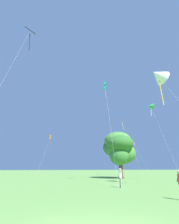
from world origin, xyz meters
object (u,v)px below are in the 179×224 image
object	(u,v)px
kite_white_distant	(158,75)
kite_purple_streamer	(133,145)
tree_left_oak	(119,147)
kite_orange_box	(50,137)
kite_teal_box	(105,87)
kite_green_small	(151,106)
person_with_spool	(120,176)
kite_pink_low	(122,122)
kite_black_large	(29,36)
tree_right_cluster	(119,148)

from	to	relation	value
kite_white_distant	kite_purple_streamer	distance (m)	27.25
kite_white_distant	tree_left_oak	distance (m)	17.80
kite_white_distant	kite_purple_streamer	size ratio (longest dim) A/B	1.56
kite_orange_box	kite_teal_box	distance (m)	26.34
kite_white_distant	kite_teal_box	xyz separation A→B (m)	(-3.92, 8.07, 1.77)
kite_green_small	person_with_spool	world-z (taller)	kite_green_small
kite_pink_low	kite_black_large	size ratio (longest dim) A/B	0.56
kite_pink_low	tree_right_cluster	distance (m)	14.36
kite_green_small	kite_purple_streamer	xyz separation A→B (m)	(2.25, 12.24, -6.09)
kite_orange_box	kite_teal_box	xyz separation A→B (m)	(7.02, -24.98, 4.57)
kite_pink_low	tree_left_oak	size ratio (longest dim) A/B	1.71
kite_pink_low	kite_purple_streamer	distance (m)	6.35
kite_teal_box	tree_right_cluster	world-z (taller)	kite_teal_box
kite_orange_box	kite_purple_streamer	xyz separation A→B (m)	(20.68, -8.10, -2.26)
kite_green_small	tree_left_oak	xyz separation A→B (m)	(-5.72, 3.59, -7.98)
kite_white_distant	kite_orange_box	size ratio (longest dim) A/B	1.31
kite_purple_streamer	kite_teal_box	size ratio (longest dim) A/B	0.58
kite_white_distant	kite_pink_low	distance (m)	25.99
tree_left_oak	tree_right_cluster	bearing A→B (deg)	-116.22
kite_green_small	kite_orange_box	size ratio (longest dim) A/B	1.37
kite_black_large	kite_orange_box	bearing A→B (deg)	75.02
kite_teal_box	tree_left_oak	bearing A→B (deg)	55.35
kite_white_distant	kite_teal_box	bearing A→B (deg)	115.92
kite_teal_box	kite_orange_box	bearing A→B (deg)	105.70
kite_orange_box	tree_left_oak	xyz separation A→B (m)	(12.71, -16.75, -4.15)
kite_pink_low	kite_green_small	bearing A→B (deg)	-88.20
kite_white_distant	kite_pink_low	xyz separation A→B (m)	(7.10, 24.99, 0.72)
kite_black_large	tree_left_oak	world-z (taller)	kite_black_large
kite_purple_streamer	kite_teal_box	distance (m)	22.76
kite_purple_streamer	kite_black_large	xyz separation A→B (m)	(-26.54, -13.82, 16.53)
kite_purple_streamer	kite_teal_box	bearing A→B (deg)	-128.97
kite_pink_low	tree_left_oak	distance (m)	12.76
tree_left_oak	kite_pink_low	bearing A→B (deg)	58.50
kite_green_small	kite_purple_streamer	distance (m)	13.86
kite_teal_box	kite_green_small	bearing A→B (deg)	22.12
kite_purple_streamer	tree_left_oak	size ratio (longest dim) A/B	1.02
kite_black_large	person_with_spool	bearing A→B (deg)	-42.94
person_with_spool	tree_right_cluster	world-z (taller)	tree_right_cluster
tree_left_oak	kite_purple_streamer	bearing A→B (deg)	47.36
kite_purple_streamer	person_with_spool	size ratio (longest dim) A/B	4.97
kite_purple_streamer	tree_right_cluster	xyz separation A→B (m)	(-8.72, -10.18, -2.26)
kite_purple_streamer	tree_right_cluster	world-z (taller)	kite_purple_streamer
kite_white_distant	tree_left_oak	world-z (taller)	kite_white_distant
kite_teal_box	person_with_spool	size ratio (longest dim) A/B	8.55
kite_white_distant	tree_right_cluster	bearing A→B (deg)	86.08
kite_pink_low	tree_right_cluster	xyz separation A→B (m)	(-6.08, -10.23, -8.04)
person_with_spool	tree_left_oak	distance (m)	17.90
kite_white_distant	kite_black_large	bearing A→B (deg)	146.50
kite_pink_low	person_with_spool	distance (m)	30.08
kite_green_small	tree_right_cluster	size ratio (longest dim) A/B	1.85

